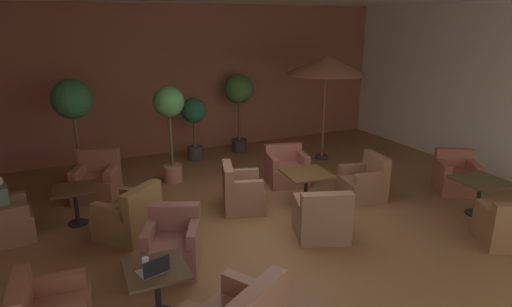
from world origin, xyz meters
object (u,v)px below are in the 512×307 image
at_px(cafe_table_front_right, 75,196).
at_px(patio_umbrella_tall_red, 326,66).
at_px(potted_tree_mid_left, 239,95).
at_px(potted_tree_mid_right, 194,119).
at_px(potted_tree_right_corner, 73,106).
at_px(armchair_front_right_east, 0,221).
at_px(armchair_rear_right_east, 456,176).
at_px(armchair_front_right_north, 97,182).
at_px(cafe_table_mid_center, 306,180).
at_px(armchair_mid_center_east, 241,193).
at_px(iced_drink_cup, 146,262).
at_px(armchair_front_left_north, 173,245).
at_px(armchair_front_right_south, 129,217).
at_px(cafe_table_rear_right, 480,187).
at_px(armchair_rear_right_north, 508,227).
at_px(armchair_mid_center_west, 364,183).
at_px(armchair_mid_center_south, 322,219).
at_px(potted_tree_left_corner, 169,115).
at_px(open_laptop, 154,269).
at_px(armchair_mid_center_north, 286,169).
at_px(cafe_table_front_left, 157,280).

distance_m(cafe_table_front_right, patio_umbrella_tall_red, 6.08).
height_order(potted_tree_mid_left, potted_tree_mid_right, potted_tree_mid_left).
bearing_deg(potted_tree_right_corner, armchair_front_right_east, -120.67).
bearing_deg(patio_umbrella_tall_red, armchair_rear_right_east, -66.76).
xyz_separation_m(armchair_front_right_north, armchair_rear_right_east, (6.49, -2.63, -0.03)).
bearing_deg(cafe_table_mid_center, armchair_mid_center_east, 163.00).
bearing_deg(cafe_table_front_right, iced_drink_cup, -78.06).
xyz_separation_m(armchair_front_left_north, armchair_front_right_south, (-0.40, 1.12, 0.01)).
height_order(cafe_table_mid_center, patio_umbrella_tall_red, patio_umbrella_tall_red).
bearing_deg(potted_tree_mid_left, cafe_table_rear_right, -66.61).
distance_m(armchair_front_right_north, armchair_rear_right_north, 7.04).
relative_size(armchair_mid_center_west, potted_tree_mid_right, 0.56).
bearing_deg(cafe_table_mid_center, armchair_rear_right_east, -11.97).
height_order(armchair_mid_center_south, potted_tree_right_corner, potted_tree_right_corner).
bearing_deg(potted_tree_left_corner, armchair_mid_center_east, -68.40).
height_order(potted_tree_mid_right, iced_drink_cup, potted_tree_mid_right).
bearing_deg(open_laptop, armchair_mid_center_south, 18.40).
height_order(armchair_front_right_south, patio_umbrella_tall_red, patio_umbrella_tall_red).
height_order(cafe_table_mid_center, potted_tree_left_corner, potted_tree_left_corner).
relative_size(armchair_rear_right_east, potted_tree_right_corner, 0.45).
bearing_deg(armchair_front_right_north, armchair_mid_center_north, -12.52).
height_order(armchair_mid_center_east, potted_tree_left_corner, potted_tree_left_corner).
distance_m(armchair_front_left_north, armchair_rear_right_east, 5.79).
bearing_deg(armchair_rear_right_east, armchair_mid_center_south, -172.18).
bearing_deg(armchair_front_right_south, armchair_rear_right_east, -7.54).
xyz_separation_m(armchair_front_left_north, armchair_mid_center_east, (1.58, 1.30, 0.01)).
distance_m(cafe_table_front_right, armchair_mid_center_south, 4.04).
bearing_deg(armchair_front_right_north, armchair_front_right_south, -80.52).
bearing_deg(armchair_front_right_north, armchair_mid_center_south, -45.82).
height_order(armchair_rear_right_north, potted_tree_right_corner, potted_tree_right_corner).
height_order(armchair_mid_center_west, iced_drink_cup, armchair_mid_center_west).
height_order(armchair_front_right_north, armchair_mid_center_north, armchair_front_right_north).
distance_m(potted_tree_left_corner, iced_drink_cup, 4.42).
bearing_deg(armchair_front_right_north, cafe_table_front_left, -86.10).
relative_size(armchair_front_right_north, iced_drink_cup, 9.14).
xyz_separation_m(armchair_mid_center_west, potted_tree_mid_right, (-2.19, 3.68, 0.71)).
bearing_deg(potted_tree_right_corner, iced_drink_cup, -85.28).
height_order(cafe_table_mid_center, iced_drink_cup, iced_drink_cup).
bearing_deg(potted_tree_mid_right, potted_tree_mid_left, 8.49).
bearing_deg(armchair_rear_right_east, armchair_mid_center_north, 147.40).
bearing_deg(armchair_front_left_north, open_laptop, -113.18).
relative_size(armchair_front_left_north, potted_tree_left_corner, 0.50).
relative_size(cafe_table_front_right, armchair_rear_right_east, 0.72).
relative_size(cafe_table_front_right, cafe_table_mid_center, 0.82).
xyz_separation_m(cafe_table_front_right, armchair_rear_right_east, (6.92, -1.62, -0.19)).
xyz_separation_m(patio_umbrella_tall_red, iced_drink_cup, (-5.07, -4.12, -1.57)).
height_order(armchair_mid_center_south, iced_drink_cup, armchair_mid_center_south).
relative_size(armchair_front_right_north, armchair_rear_right_east, 1.02).
distance_m(cafe_table_front_right, armchair_mid_center_north, 4.09).
height_order(cafe_table_front_left, armchair_mid_center_south, armchair_mid_center_south).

